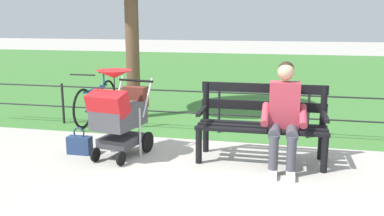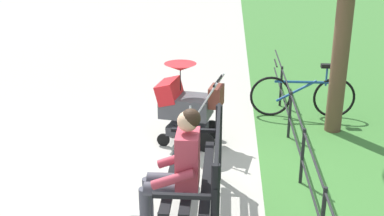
{
  "view_description": "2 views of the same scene",
  "coord_description": "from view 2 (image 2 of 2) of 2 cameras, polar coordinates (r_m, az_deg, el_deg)",
  "views": [
    {
      "loc": [
        -1.0,
        5.06,
        1.77
      ],
      "look_at": [
        0.15,
        0.01,
        0.66
      ],
      "focal_mm": 38.99,
      "sensor_mm": 36.0,
      "label": 1
    },
    {
      "loc": [
        -5.24,
        -0.37,
        2.85
      ],
      "look_at": [
        0.33,
        0.06,
        0.79
      ],
      "focal_mm": 45.66,
      "sensor_mm": 36.0,
      "label": 2
    }
  ],
  "objects": [
    {
      "name": "park_fence",
      "position": [
        5.59,
        13.2,
        -6.11
      ],
      "size": [
        8.14,
        0.04,
        0.7
      ],
      "color": "black",
      "rests_on": "ground"
    },
    {
      "name": "handbag",
      "position": [
        7.42,
        -0.29,
        -1.31
      ],
      "size": [
        0.32,
        0.14,
        0.37
      ],
      "color": "navy",
      "rests_on": "ground"
    },
    {
      "name": "park_bench",
      "position": [
        5.08,
        1.07,
        -7.03
      ],
      "size": [
        1.6,
        0.61,
        0.96
      ],
      "color": "black",
      "rests_on": "ground"
    },
    {
      "name": "stroller",
      "position": [
        6.72,
        -0.73,
        0.59
      ],
      "size": [
        0.64,
        0.95,
        1.15
      ],
      "color": "black",
      "rests_on": "ground"
    },
    {
      "name": "ground_plane",
      "position": [
        5.98,
        0.36,
        -8.28
      ],
      "size": [
        60.0,
        60.0,
        0.0
      ],
      "primitive_type": "plane",
      "color": "#ADA89E"
    },
    {
      "name": "bicycle",
      "position": [
        7.96,
        12.81,
        1.48
      ],
      "size": [
        0.44,
        1.66,
        0.89
      ],
      "color": "black",
      "rests_on": "ground"
    },
    {
      "name": "person_on_bench",
      "position": [
        4.79,
        -1.8,
        -6.79
      ],
      "size": [
        0.53,
        0.74,
        1.28
      ],
      "color": "#42424C",
      "rests_on": "ground"
    }
  ]
}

